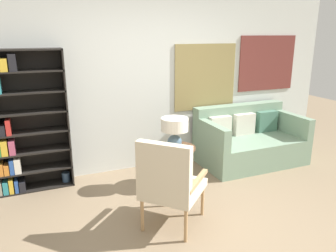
# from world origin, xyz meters

# --- Properties ---
(ground_plane) EXTENTS (14.00, 14.00, 0.00)m
(ground_plane) POSITION_xyz_m (0.00, 0.00, 0.00)
(ground_plane) COLOR #847056
(wall_back) EXTENTS (6.40, 0.08, 2.70)m
(wall_back) POSITION_xyz_m (0.06, 2.03, 1.35)
(wall_back) COLOR silver
(wall_back) RESTS_ON ground_plane
(bookshelf) EXTENTS (1.07, 0.30, 1.81)m
(bookshelf) POSITION_xyz_m (-1.80, 1.85, 0.87)
(bookshelf) COLOR black
(bookshelf) RESTS_ON ground_plane
(armchair) EXTENTS (0.84, 0.84, 0.99)m
(armchair) POSITION_xyz_m (-0.34, 0.28, 0.55)
(armchair) COLOR tan
(armchair) RESTS_ON ground_plane
(couch) EXTENTS (1.60, 0.93, 0.87)m
(couch) POSITION_xyz_m (1.57, 1.56, 0.33)
(couch) COLOR gray
(couch) RESTS_ON ground_plane
(side_table) EXTENTS (0.49, 0.49, 0.54)m
(side_table) POSITION_xyz_m (0.17, 1.20, 0.48)
(side_table) COLOR brown
(side_table) RESTS_ON ground_plane
(table_lamp) EXTENTS (0.35, 0.35, 0.41)m
(table_lamp) POSITION_xyz_m (0.11, 1.17, 0.81)
(table_lamp) COLOR slate
(table_lamp) RESTS_ON side_table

